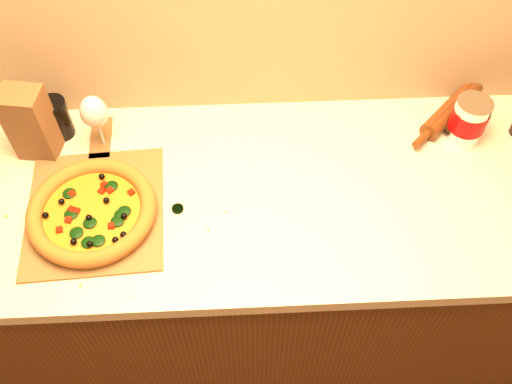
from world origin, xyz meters
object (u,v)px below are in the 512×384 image
at_px(coffee_canister, 468,120).
at_px(dark_jar, 57,118).
at_px(rolling_pin, 453,107).
at_px(pizza, 92,211).
at_px(pizza_peel, 96,206).
at_px(wine_glass, 94,113).

relative_size(coffee_canister, dark_jar, 1.12).
height_order(coffee_canister, dark_jar, coffee_canister).
relative_size(rolling_pin, dark_jar, 2.41).
relative_size(pizza, rolling_pin, 1.10).
distance_m(pizza_peel, wine_glass, 0.25).
height_order(wine_glass, dark_jar, wine_glass).
distance_m(pizza, rolling_pin, 1.07).
bearing_deg(rolling_pin, pizza_peel, -164.16).
bearing_deg(dark_jar, pizza, -66.93).
bearing_deg(wine_glass, coffee_canister, -0.99).
relative_size(pizza_peel, pizza, 1.63).
distance_m(coffee_canister, dark_jar, 1.15).
height_order(pizza, rolling_pin, same).
relative_size(pizza_peel, wine_glass, 2.94).
relative_size(rolling_pin, coffee_canister, 2.15).
height_order(coffee_canister, wine_glass, wine_glass).
relative_size(pizza_peel, coffee_canister, 3.87).
xyz_separation_m(rolling_pin, coffee_canister, (0.01, -0.09, 0.04)).
xyz_separation_m(pizza_peel, coffee_canister, (1.02, 0.20, 0.07)).
xyz_separation_m(rolling_pin, wine_glass, (-1.02, -0.07, 0.10)).
distance_m(rolling_pin, wine_glass, 1.03).
bearing_deg(dark_jar, coffee_canister, -3.43).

